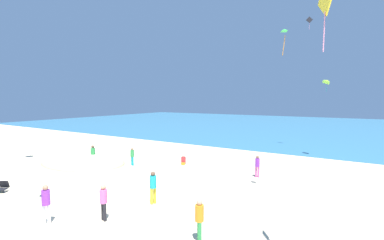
{
  "coord_description": "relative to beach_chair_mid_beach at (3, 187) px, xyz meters",
  "views": [
    {
      "loc": [
        9.22,
        -6.98,
        5.48
      ],
      "look_at": [
        0.0,
        7.8,
        4.12
      ],
      "focal_mm": 25.3,
      "sensor_mm": 36.0,
      "label": 1
    }
  ],
  "objects": [
    {
      "name": "kite_black",
      "position": [
        12.97,
        23.03,
        13.2
      ],
      "size": [
        0.64,
        0.34,
        1.32
      ],
      "rotation": [
        0.0,
        0.0,
        3.79
      ],
      "color": "black"
    },
    {
      "name": "person_4",
      "position": [
        8.13,
        0.6,
        0.65
      ],
      "size": [
        0.39,
        0.39,
        1.64
      ],
      "rotation": [
        0.0,
        0.0,
        1.35
      ],
      "color": "black",
      "rests_on": "ground_plane"
    },
    {
      "name": "person_6",
      "position": [
        -0.59,
        6.84,
        0.69
      ],
      "size": [
        0.41,
        0.41,
        1.71
      ],
      "rotation": [
        0.0,
        0.0,
        4.94
      ],
      "color": "black",
      "rests_on": "ground_plane"
    },
    {
      "name": "kite_green",
      "position": [
        14.29,
        7.21,
        8.64
      ],
      "size": [
        0.44,
        0.4,
        1.37
      ],
      "rotation": [
        0.0,
        0.0,
        2.65
      ],
      "color": "green"
    },
    {
      "name": "kite_lime",
      "position": [
        15.18,
        19.67,
        6.74
      ],
      "size": [
        0.92,
        0.93,
        1.16
      ],
      "rotation": [
        0.0,
        0.0,
        5.43
      ],
      "color": "#99DB33"
    },
    {
      "name": "person_1",
      "position": [
        1.97,
        8.69,
        0.55
      ],
      "size": [
        0.37,
        0.37,
        1.47
      ],
      "rotation": [
        0.0,
        0.0,
        4.37
      ],
      "color": "#19ADB2",
      "rests_on": "ground_plane"
    },
    {
      "name": "person_5",
      "position": [
        8.75,
        3.29,
        0.69
      ],
      "size": [
        0.43,
        0.43,
        1.72
      ],
      "rotation": [
        0.0,
        0.0,
        5.98
      ],
      "color": "yellow",
      "rests_on": "ground_plane"
    },
    {
      "name": "ground_plane",
      "position": [
        8.55,
        9.66,
        -0.3
      ],
      "size": [
        120.0,
        120.0,
        0.0
      ],
      "primitive_type": "plane",
      "color": "beige"
    },
    {
      "name": "beach_chair_mid_beach",
      "position": [
        0.0,
        0.0,
        0.0
      ],
      "size": [
        0.79,
        0.81,
        0.64
      ],
      "rotation": [
        0.0,
        0.0,
        5.34
      ],
      "color": "black",
      "rests_on": "ground_plane"
    },
    {
      "name": "person_3",
      "position": [
        11.82,
        10.86,
        0.59
      ],
      "size": [
        0.34,
        0.34,
        1.54
      ],
      "rotation": [
        0.0,
        0.0,
        1.68
      ],
      "color": "#D8599E",
      "rests_on": "ground_plane"
    },
    {
      "name": "person_8",
      "position": [
        6.27,
        -0.95,
        0.71
      ],
      "size": [
        0.49,
        0.49,
        1.74
      ],
      "rotation": [
        0.0,
        0.0,
        5.52
      ],
      "color": "white",
      "rests_on": "ground_plane"
    },
    {
      "name": "person_0",
      "position": [
        5.29,
        11.3,
        0.0
      ],
      "size": [
        0.62,
        0.74,
        0.82
      ],
      "rotation": [
        0.0,
        0.0,
        5.22
      ],
      "color": "red",
      "rests_on": "ground_plane"
    },
    {
      "name": "kite_yellow",
      "position": [
        16.85,
        0.91,
        7.79
      ],
      "size": [
        0.47,
        0.77,
        1.81
      ],
      "rotation": [
        0.0,
        0.0,
        5.34
      ],
      "color": "yellow"
    },
    {
      "name": "person_2",
      "position": [
        12.73,
        1.29,
        0.67
      ],
      "size": [
        0.47,
        0.47,
        1.68
      ],
      "rotation": [
        0.0,
        0.0,
        3.79
      ],
      "color": "green",
      "rests_on": "ground_plane"
    },
    {
      "name": "ocean_water",
      "position": [
        8.55,
        49.86,
        -0.27
      ],
      "size": [
        120.0,
        60.0,
        0.05
      ],
      "primitive_type": "cube",
      "color": "teal",
      "rests_on": "ground_plane"
    },
    {
      "name": "dune_mound",
      "position": [
        -2.33,
        7.13,
        -0.3
      ],
      "size": [
        8.18,
        5.73,
        2.21
      ],
      "primitive_type": "ellipsoid",
      "color": "beige",
      "rests_on": "ground_plane"
    }
  ]
}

